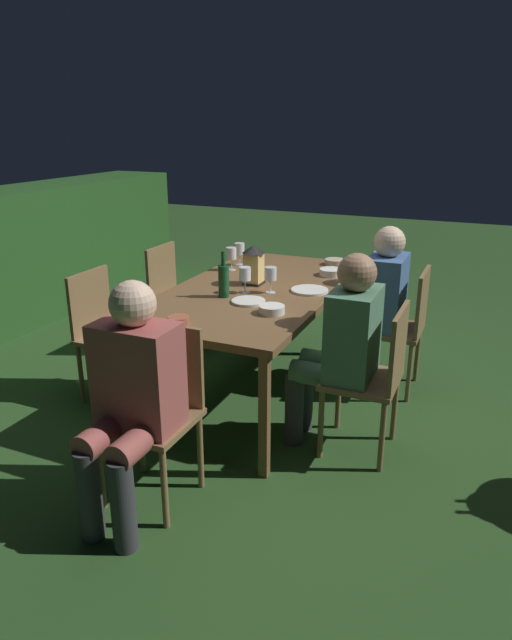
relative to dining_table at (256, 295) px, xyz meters
The scene contains 22 objects.
ground_plane 0.71m from the dining_table, ahead, with size 16.00×16.00×0.00m, color #26471E.
dining_table is the anchor object (origin of this frame).
chair_side_right_b 1.03m from the dining_table, 63.97° to the left, with size 0.42×0.40×0.87m.
chair_side_left_a 1.03m from the dining_table, 116.03° to the right, with size 0.42×0.40×0.87m.
person_in_green 0.84m from the dining_table, 121.93° to the right, with size 0.38×0.47×1.15m.
chair_side_left_b 1.03m from the dining_table, 63.97° to the right, with size 0.42×0.40×0.87m.
person_in_blue 0.84m from the dining_table, 58.07° to the right, with size 0.38×0.47×1.15m.
chair_head_near 1.25m from the dining_table, behind, with size 0.40×0.42×0.87m.
person_in_rust 1.43m from the dining_table, behind, with size 0.48×0.38×1.15m.
chair_side_right_a 1.03m from the dining_table, 116.03° to the left, with size 0.42×0.40×0.87m.
lantern_centerpiece 0.22m from the dining_table, 33.20° to the left, with size 0.15×0.15×0.27m.
green_bottle_on_table 0.33m from the dining_table, 159.20° to the left, with size 0.07×0.07×0.29m.
wine_glass_a 0.22m from the dining_table, behind, with size 0.08×0.08×0.17m.
wine_glass_b 0.22m from the dining_table, 118.23° to the right, with size 0.08×0.08×0.17m.
wine_glass_c 0.66m from the dining_table, 34.69° to the left, with size 0.08×0.08×0.17m.
wine_glass_d 0.53m from the dining_table, 44.49° to the left, with size 0.08×0.08×0.17m.
plate_a 0.36m from the dining_table, 80.85° to the right, with size 0.24×0.24×0.01m, color white.
plate_b 0.33m from the dining_table, 164.64° to the right, with size 0.21×0.21×0.01m, color silver.
bowl_olives 0.87m from the dining_table, behind, with size 0.12×0.12×0.06m.
bowl_bread 0.63m from the dining_table, 35.86° to the right, with size 0.16×0.16×0.05m.
bowl_salad 0.88m from the dining_table, 20.15° to the right, with size 0.15×0.15×0.04m.
bowl_dip 0.55m from the dining_table, 147.03° to the right, with size 0.15×0.15×0.05m.
Camera 1 is at (-3.32, -1.44, 1.80)m, focal length 31.92 mm.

